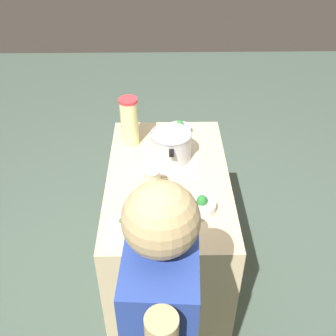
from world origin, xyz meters
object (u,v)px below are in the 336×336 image
at_px(broccoli_bowl_front, 123,227).
at_px(broccoli_bowl_center, 201,205).
at_px(broccoli_bowl_back, 179,129).
at_px(mason_jar, 151,181).
at_px(lemonade_pitcher, 129,122).
at_px(cooking_pot, 171,145).

height_order(broccoli_bowl_front, broccoli_bowl_center, broccoli_bowl_center).
bearing_deg(broccoli_bowl_center, broccoli_bowl_back, -173.52).
height_order(mason_jar, broccoli_bowl_back, mason_jar).
xyz_separation_m(broccoli_bowl_center, broccoli_bowl_back, (-0.67, -0.08, -0.00)).
bearing_deg(mason_jar, lemonade_pitcher, -163.63).
relative_size(lemonade_pitcher, mason_jar, 2.15).
relative_size(cooking_pot, broccoli_bowl_center, 2.14).
distance_m(lemonade_pitcher, broccoli_bowl_back, 0.32).
bearing_deg(mason_jar, broccoli_bowl_front, -24.47).
xyz_separation_m(mason_jar, broccoli_bowl_center, (0.13, 0.23, -0.04)).
bearing_deg(lemonade_pitcher, broccoli_bowl_front, 0.59).
distance_m(cooking_pot, mason_jar, 0.29).
distance_m(lemonade_pitcher, mason_jar, 0.46).
bearing_deg(broccoli_bowl_back, broccoli_bowl_front, -19.09).
distance_m(broccoli_bowl_front, broccoli_bowl_back, 0.84).
bearing_deg(broccoli_bowl_front, lemonade_pitcher, -179.41).
height_order(broccoli_bowl_center, broccoli_bowl_back, broccoli_bowl_center).
bearing_deg(cooking_pot, broccoli_bowl_center, 17.82).
relative_size(broccoli_bowl_center, broccoli_bowl_back, 0.98).
distance_m(mason_jar, broccoli_bowl_center, 0.27).
height_order(broccoli_bowl_front, broccoli_bowl_back, broccoli_bowl_back).
distance_m(mason_jar, broccoli_bowl_front, 0.29).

